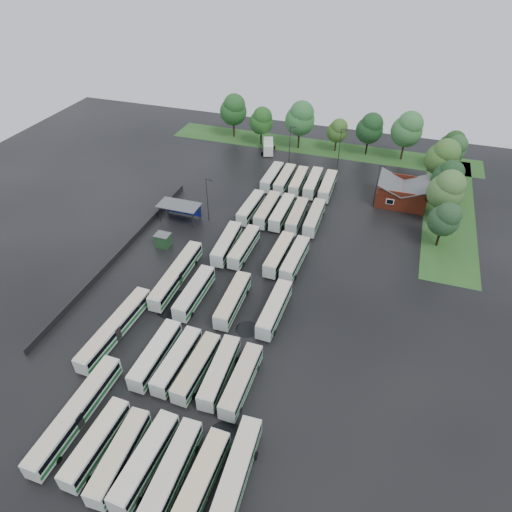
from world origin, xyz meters
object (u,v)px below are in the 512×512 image
(artic_bus_west_a, at_px, (76,413))
(brick_building, at_px, (401,195))
(minibus, at_px, (268,146))
(artic_bus_east, at_px, (230,493))

(artic_bus_west_a, bearing_deg, brick_building, 64.13)
(brick_building, xyz_separation_m, minibus, (-34.09, 15.19, -0.29))
(brick_building, height_order, artic_bus_west_a, brick_building)
(brick_building, distance_m, minibus, 37.32)
(artic_bus_west_a, xyz_separation_m, minibus, (-1.17, 81.20, -0.07))
(artic_bus_west_a, bearing_deg, minibus, 91.46)
(artic_bus_east, bearing_deg, minibus, 102.16)
(minibus, bearing_deg, brick_building, -41.94)
(artic_bus_west_a, height_order, artic_bus_east, artic_bus_east)
(brick_building, xyz_separation_m, artic_bus_east, (-12.06, -69.00, -0.15))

